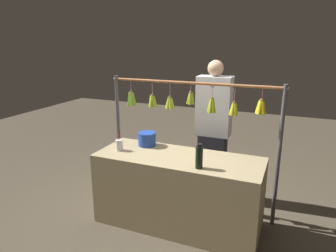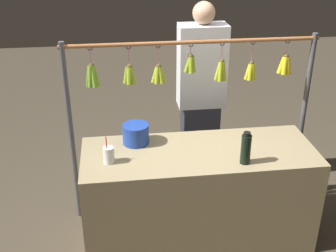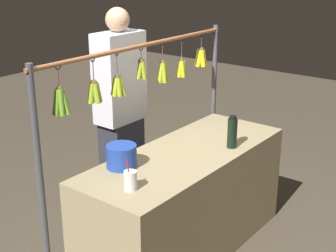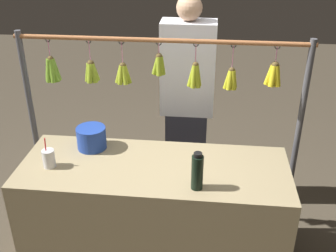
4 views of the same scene
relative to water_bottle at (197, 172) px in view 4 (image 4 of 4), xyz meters
name	(u,v)px [view 4 (image 4 of 4)]	position (x,y,z in m)	size (l,w,h in m)	color
market_counter	(155,214)	(0.29, -0.21, -0.52)	(1.80, 0.68, 0.81)	tan
display_rack	(160,96)	(0.30, -0.61, 0.22)	(2.05, 0.12, 1.59)	#4C4C51
water_bottle	(197,172)	(0.00, 0.00, 0.00)	(0.07, 0.07, 0.25)	black
blue_bucket	(91,138)	(0.77, -0.41, -0.04)	(0.21, 0.21, 0.16)	#2242A6
drink_cup	(49,158)	(0.98, -0.13, -0.06)	(0.08, 0.08, 0.21)	silver
vendor_person	(187,107)	(0.13, -1.01, -0.05)	(0.42, 0.23, 1.79)	#2D2D38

